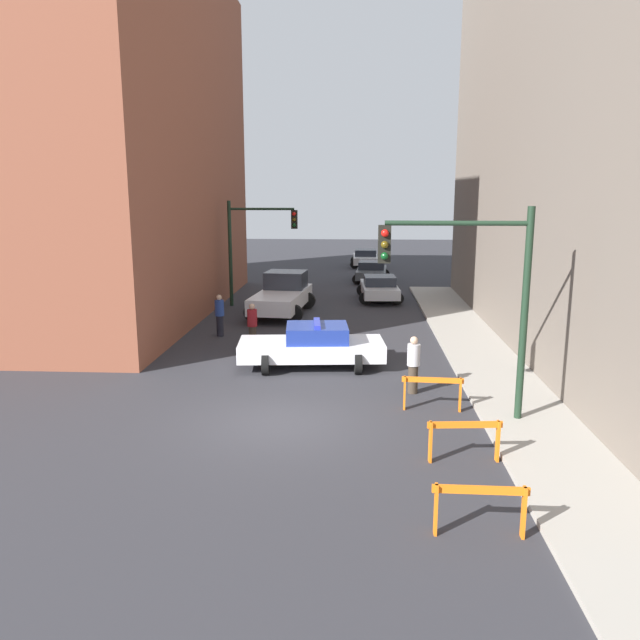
{
  "coord_description": "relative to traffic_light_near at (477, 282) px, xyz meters",
  "views": [
    {
      "loc": [
        1.83,
        -14.64,
        5.67
      ],
      "look_at": [
        0.56,
        7.21,
        1.12
      ],
      "focal_mm": 35.0,
      "sensor_mm": 36.0,
      "label": 1
    }
  ],
  "objects": [
    {
      "name": "ground_plane",
      "position": [
        -4.73,
        -0.34,
        -3.53
      ],
      "size": [
        120.0,
        120.0,
        0.0
      ],
      "primitive_type": "plane",
      "color": "#2D2D33"
    },
    {
      "name": "sidewalk_right",
      "position": [
        1.47,
        -0.34,
        -3.47
      ],
      "size": [
        2.4,
        44.0,
        0.12
      ],
      "color": "#9E998E",
      "rests_on": "ground_plane"
    },
    {
      "name": "building_corner_left",
      "position": [
        -16.73,
        13.66,
        4.57
      ],
      "size": [
        14.0,
        20.0,
        16.2
      ],
      "color": "brown",
      "rests_on": "ground_plane"
    },
    {
      "name": "traffic_light_near",
      "position": [
        0.0,
        0.0,
        0.0
      ],
      "size": [
        3.64,
        0.35,
        5.2
      ],
      "color": "black",
      "rests_on": "sidewalk_right"
    },
    {
      "name": "traffic_light_far",
      "position": [
        -8.03,
        15.57,
        -0.13
      ],
      "size": [
        3.44,
        0.35,
        5.2
      ],
      "color": "black",
      "rests_on": "ground_plane"
    },
    {
      "name": "police_car",
      "position": [
        -4.28,
        4.69,
        -2.81
      ],
      "size": [
        4.84,
        2.62,
        1.52
      ],
      "rotation": [
        0.0,
        0.0,
        1.66
      ],
      "color": "white",
      "rests_on": "ground_plane"
    },
    {
      "name": "white_truck",
      "position": [
        -6.32,
        13.61,
        -2.62
      ],
      "size": [
        2.98,
        5.57,
        1.9
      ],
      "rotation": [
        0.0,
        0.0,
        -0.1
      ],
      "color": "silver",
      "rests_on": "ground_plane"
    },
    {
      "name": "parked_car_near",
      "position": [
        -1.66,
        17.62,
        -2.86
      ],
      "size": [
        2.4,
        4.38,
        1.31
      ],
      "rotation": [
        0.0,
        0.0,
        0.05
      ],
      "color": "silver",
      "rests_on": "ground_plane"
    },
    {
      "name": "parked_car_mid",
      "position": [
        -1.91,
        24.5,
        -2.86
      ],
      "size": [
        2.46,
        4.41,
        1.31
      ],
      "rotation": [
        0.0,
        0.0,
        -0.06
      ],
      "color": "#474C51",
      "rests_on": "ground_plane"
    },
    {
      "name": "parked_car_far",
      "position": [
        -2.2,
        32.53,
        -2.86
      ],
      "size": [
        2.28,
        4.3,
        1.31
      ],
      "rotation": [
        0.0,
        0.0,
        -0.0
      ],
      "color": "silver",
      "rests_on": "ground_plane"
    },
    {
      "name": "pedestrian_crossing",
      "position": [
        -6.66,
        7.06,
        -2.67
      ],
      "size": [
        0.48,
        0.48,
        1.66
      ],
      "rotation": [
        0.0,
        0.0,
        4.24
      ],
      "color": "#382D23",
      "rests_on": "ground_plane"
    },
    {
      "name": "pedestrian_corner",
      "position": [
        -8.27,
        8.93,
        -2.67
      ],
      "size": [
        0.44,
        0.44,
        1.66
      ],
      "rotation": [
        0.0,
        0.0,
        4.99
      ],
      "color": "black",
      "rests_on": "ground_plane"
    },
    {
      "name": "pedestrian_sidewalk",
      "position": [
        -1.24,
        2.16,
        -2.67
      ],
      "size": [
        0.51,
        0.51,
        1.66
      ],
      "rotation": [
        0.0,
        0.0,
        3.89
      ],
      "color": "#382D23",
      "rests_on": "ground_plane"
    },
    {
      "name": "barrier_front",
      "position": [
        -0.8,
        -5.35,
        -2.91
      ],
      "size": [
        1.6,
        0.18,
        0.9
      ],
      "rotation": [
        0.0,
        0.0,
        -0.01
      ],
      "color": "orange",
      "rests_on": "ground_plane"
    },
    {
      "name": "barrier_mid",
      "position": [
        -0.56,
        -2.41,
        -2.91
      ],
      "size": [
        1.6,
        0.29,
        0.9
      ],
      "rotation": [
        0.0,
        0.0,
        0.09
      ],
      "color": "orange",
      "rests_on": "ground_plane"
    },
    {
      "name": "barrier_back",
      "position": [
        -0.87,
        0.75,
        -2.91
      ],
      "size": [
        1.6,
        0.24,
        0.9
      ],
      "rotation": [
        0.0,
        0.0,
        -0.06
      ],
      "color": "orange",
      "rests_on": "ground_plane"
    }
  ]
}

